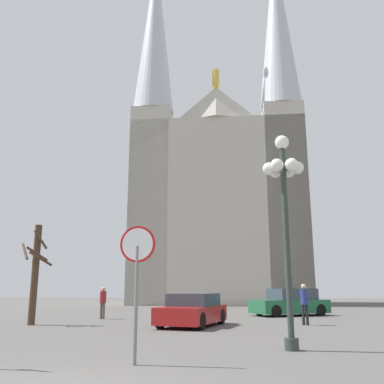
{
  "coord_description": "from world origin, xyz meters",
  "views": [
    {
      "loc": [
        3.16,
        -6.13,
        1.55
      ],
      "look_at": [
        0.25,
        18.3,
        7.1
      ],
      "focal_mm": 39.6,
      "sensor_mm": 36.0,
      "label": 1
    }
  ],
  "objects": [
    {
      "name": "cathedral",
      "position": [
        0.86,
        35.59,
        11.56
      ],
      "size": [
        16.85,
        11.78,
        38.01
      ],
      "color": "#BCB5A5",
      "rests_on": "ground"
    },
    {
      "name": "stop_sign",
      "position": [
        0.91,
        2.85,
        2.01
      ],
      "size": [
        0.79,
        0.1,
        2.86
      ],
      "color": "slate",
      "rests_on": "ground"
    },
    {
      "name": "street_lamp",
      "position": [
        4.33,
        5.32,
        3.91
      ],
      "size": [
        1.12,
        1.02,
        5.7
      ],
      "color": "#2D3833",
      "rests_on": "ground"
    },
    {
      "name": "bare_tree",
      "position": [
        -5.79,
        11.53,
        2.23
      ],
      "size": [
        1.51,
        0.91,
        4.25
      ],
      "color": "#473323",
      "rests_on": "ground"
    },
    {
      "name": "parked_car_near_green",
      "position": [
        5.75,
        19.01,
        0.69
      ],
      "size": [
        4.64,
        3.68,
        1.48
      ],
      "color": "#1E5B38",
      "rests_on": "ground"
    },
    {
      "name": "parked_car_far_red",
      "position": [
        1.05,
        11.82,
        0.62
      ],
      "size": [
        2.69,
        4.34,
        1.3
      ],
      "color": "maroon",
      "rests_on": "ground"
    },
    {
      "name": "pedestrian_walking",
      "position": [
        5.71,
        12.83,
        1.02
      ],
      "size": [
        0.32,
        0.32,
        1.69
      ],
      "color": "black",
      "rests_on": "ground"
    },
    {
      "name": "pedestrian_standing",
      "position": [
        -3.94,
        15.27,
        0.95
      ],
      "size": [
        0.32,
        0.32,
        1.58
      ],
      "color": "#594C47",
      "rests_on": "ground"
    }
  ]
}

